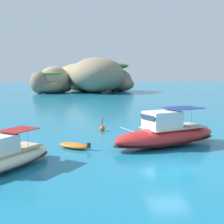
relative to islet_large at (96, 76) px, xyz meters
The scene contains 7 objects.
ground_plane 80.28m from the islet_large, 92.90° to the right, with size 400.00×400.00×0.00m, color #197093.
islet_large is the anchor object (origin of this frame).
islet_small 15.35m from the islet_large, 157.96° to the right, with size 14.71×14.17×8.18m.
motorboat_red 74.90m from the islet_large, 91.78° to the right, with size 10.18×5.81×3.05m.
motorboat_cream 80.38m from the islet_large, 100.15° to the right, with size 6.34×7.21×2.33m.
dinghy_tender 75.15m from the islet_large, 97.47° to the right, with size 2.74×2.45×0.58m.
channel_buoy 68.27m from the islet_large, 95.61° to the right, with size 0.56×0.56×1.48m.
Camera 1 is at (-6.37, -16.93, 5.82)m, focal length 46.73 mm.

